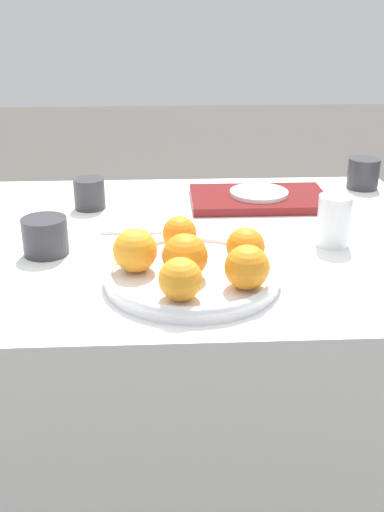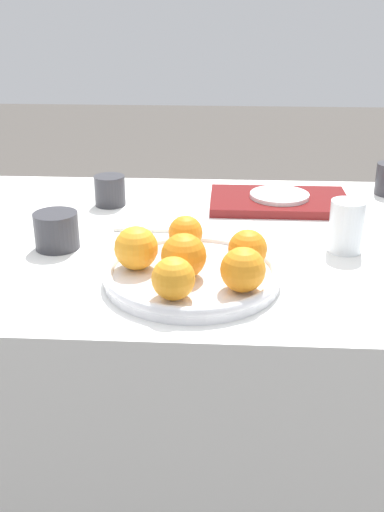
% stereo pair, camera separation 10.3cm
% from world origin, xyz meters
% --- Properties ---
extents(ground_plane, '(12.00, 12.00, 0.00)m').
position_xyz_m(ground_plane, '(0.00, 0.00, 0.00)').
color(ground_plane, '#4C4742').
extents(table, '(1.37, 0.85, 0.72)m').
position_xyz_m(table, '(0.00, 0.00, 0.36)').
color(table, white).
rests_on(table, ground_plane).
extents(fruit_platter, '(0.31, 0.31, 0.03)m').
position_xyz_m(fruit_platter, '(0.14, -0.22, 0.73)').
color(fruit_platter, silver).
rests_on(fruit_platter, table).
extents(orange_0, '(0.08, 0.08, 0.08)m').
position_xyz_m(orange_0, '(0.13, -0.24, 0.78)').
color(orange_0, orange).
rests_on(orange_0, fruit_platter).
extents(orange_1, '(0.07, 0.07, 0.07)m').
position_xyz_m(orange_1, '(0.24, -0.20, 0.77)').
color(orange_1, orange).
rests_on(orange_1, fruit_platter).
extents(orange_2, '(0.06, 0.06, 0.06)m').
position_xyz_m(orange_2, '(0.12, -0.12, 0.77)').
color(orange_2, orange).
rests_on(orange_2, fruit_platter).
extents(orange_3, '(0.07, 0.07, 0.07)m').
position_xyz_m(orange_3, '(0.12, -0.32, 0.77)').
color(orange_3, orange).
rests_on(orange_3, fruit_platter).
extents(orange_4, '(0.08, 0.08, 0.08)m').
position_xyz_m(orange_4, '(0.04, -0.21, 0.78)').
color(orange_4, orange).
rests_on(orange_4, fruit_platter).
extents(orange_5, '(0.07, 0.07, 0.07)m').
position_xyz_m(orange_5, '(0.23, -0.29, 0.78)').
color(orange_5, orange).
rests_on(orange_5, fruit_platter).
extents(water_glass, '(0.07, 0.07, 0.10)m').
position_xyz_m(water_glass, '(0.43, -0.06, 0.77)').
color(water_glass, silver).
rests_on(water_glass, table).
extents(serving_tray, '(0.33, 0.20, 0.02)m').
position_xyz_m(serving_tray, '(0.32, 0.21, 0.73)').
color(serving_tray, maroon).
rests_on(serving_tray, table).
extents(side_plate, '(0.14, 0.14, 0.01)m').
position_xyz_m(side_plate, '(0.32, 0.21, 0.74)').
color(side_plate, white).
rests_on(side_plate, serving_tray).
extents(cup_0, '(0.09, 0.09, 0.07)m').
position_xyz_m(cup_0, '(-0.14, -0.08, 0.75)').
color(cup_0, '#333338').
rests_on(cup_0, table).
extents(cup_1, '(0.07, 0.07, 0.07)m').
position_xyz_m(cup_1, '(-0.08, 0.19, 0.75)').
color(cup_1, '#333338').
rests_on(cup_1, table).
extents(cup_2, '(0.08, 0.08, 0.08)m').
position_xyz_m(cup_2, '(0.61, 0.32, 0.76)').
color(cup_2, '#333338').
rests_on(cup_2, table).
extents(napkin, '(0.13, 0.13, 0.01)m').
position_xyz_m(napkin, '(0.02, 0.08, 0.72)').
color(napkin, silver).
rests_on(napkin, table).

